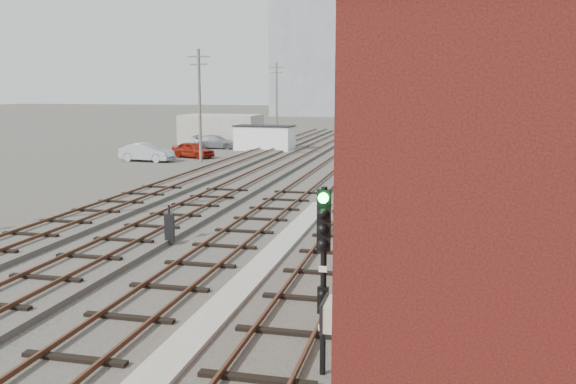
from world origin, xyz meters
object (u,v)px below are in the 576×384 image
(site_trailer, at_px, (264,138))
(car_silver, at_px, (147,152))
(switch_stand, at_px, (169,227))
(car_red, at_px, (193,150))
(car_grey, at_px, (216,142))
(signal_mast, at_px, (323,271))

(site_trailer, height_order, car_silver, site_trailer)
(switch_stand, bearing_deg, car_red, 98.92)
(car_grey, bearing_deg, signal_mast, -158.00)
(switch_stand, xyz_separation_m, car_silver, (-13.09, 24.84, 0.07))
(signal_mast, height_order, car_silver, signal_mast)
(car_silver, bearing_deg, car_red, -31.88)
(switch_stand, height_order, car_grey, switch_stand)
(signal_mast, xyz_separation_m, car_red, (-18.05, 37.92, -1.67))
(signal_mast, height_order, switch_stand, signal_mast)
(switch_stand, height_order, site_trailer, site_trailer)
(switch_stand, relative_size, car_grey, 0.32)
(site_trailer, height_order, car_red, site_trailer)
(car_silver, distance_m, car_grey, 11.94)
(signal_mast, bearing_deg, switch_stand, 128.17)
(switch_stand, distance_m, car_grey, 38.37)
(signal_mast, height_order, car_red, signal_mast)
(site_trailer, relative_size, car_red, 1.48)
(switch_stand, relative_size, car_red, 0.36)
(site_trailer, xyz_separation_m, car_silver, (-6.95, -11.06, -0.47))
(car_red, relative_size, car_silver, 0.89)
(car_silver, relative_size, car_grey, 1.00)
(switch_stand, relative_size, car_silver, 0.31)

